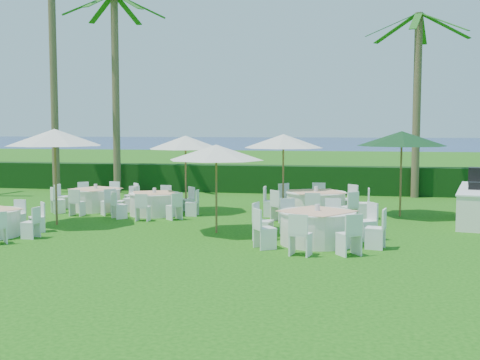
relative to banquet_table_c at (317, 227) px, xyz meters
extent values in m
plane|color=#15510D|center=(-4.23, -0.54, -0.44)|extent=(120.00, 120.00, 0.00)
cube|color=black|center=(-4.23, 11.46, 0.16)|extent=(34.00, 1.00, 1.20)
plane|color=#080F56|center=(-4.23, 101.46, -0.44)|extent=(260.00, 260.00, 0.00)
cube|color=white|center=(-7.68, 0.23, -0.03)|extent=(0.53, 0.53, 0.81)
cube|color=white|center=(-8.52, 0.62, -0.03)|extent=(0.39, 0.39, 0.81)
cube|color=white|center=(-7.36, -0.64, -0.03)|extent=(0.39, 0.39, 0.81)
cylinder|color=white|center=(0.00, 0.00, -0.04)|extent=(1.82, 1.82, 0.79)
cylinder|color=white|center=(0.00, 0.00, 0.36)|extent=(1.89, 1.89, 0.03)
cube|color=#F2B086|center=(0.00, 0.00, 0.39)|extent=(2.04, 2.04, 0.01)
cylinder|color=silver|center=(0.00, 0.00, 0.47)|extent=(0.13, 0.13, 0.17)
cube|color=white|center=(1.18, 0.79, 0.04)|extent=(0.61, 0.61, 0.95)
cube|color=white|center=(0.28, 1.39, 0.04)|extent=(0.52, 0.52, 0.95)
cube|color=white|center=(-0.79, 1.18, 0.04)|extent=(0.61, 0.61, 0.95)
cube|color=white|center=(-1.39, 0.28, 0.04)|extent=(0.52, 0.52, 0.95)
cube|color=white|center=(-1.18, -0.79, 0.04)|extent=(0.61, 0.61, 0.95)
cube|color=white|center=(-0.28, -1.39, 0.04)|extent=(0.52, 0.52, 0.95)
cube|color=white|center=(0.79, -1.18, 0.04)|extent=(0.61, 0.61, 0.95)
cube|color=white|center=(1.39, -0.28, 0.04)|extent=(0.52, 0.52, 0.95)
cylinder|color=white|center=(-7.94, 4.61, -0.07)|extent=(1.66, 1.66, 0.72)
cylinder|color=white|center=(-7.94, 4.61, 0.30)|extent=(1.73, 1.73, 0.03)
cube|color=#F2B086|center=(-7.94, 4.61, 0.32)|extent=(1.79, 1.79, 0.01)
cylinder|color=silver|center=(-7.94, 4.61, 0.41)|extent=(0.12, 0.12, 0.15)
cube|color=white|center=(-6.98, 5.49, 0.00)|extent=(0.57, 0.57, 0.87)
cube|color=white|center=(-7.88, 5.91, 0.00)|extent=(0.42, 0.42, 0.87)
cube|color=white|center=(-8.82, 5.58, 0.00)|extent=(0.57, 0.57, 0.87)
cube|color=white|center=(-9.24, 4.68, 0.00)|extent=(0.42, 0.42, 0.87)
cube|color=white|center=(-8.90, 3.74, 0.00)|extent=(0.57, 0.57, 0.87)
cube|color=white|center=(-8.01, 3.32, 0.00)|extent=(0.42, 0.42, 0.87)
cube|color=white|center=(-7.07, 3.65, 0.00)|extent=(0.57, 0.57, 0.87)
cube|color=white|center=(-6.64, 4.55, 0.00)|extent=(0.42, 0.42, 0.87)
cylinder|color=white|center=(-5.58, 3.96, -0.09)|extent=(1.61, 1.61, 0.70)
cylinder|color=white|center=(-5.58, 3.96, 0.27)|extent=(1.68, 1.68, 0.03)
cube|color=#F2B086|center=(-5.58, 3.96, 0.30)|extent=(1.74, 1.74, 0.01)
cylinder|color=silver|center=(-5.58, 3.96, 0.38)|extent=(0.11, 0.11, 0.15)
cube|color=white|center=(-4.32, 4.02, -0.02)|extent=(0.41, 0.41, 0.84)
cube|color=white|center=(-4.74, 4.89, -0.02)|extent=(0.55, 0.55, 0.84)
cube|color=white|center=(-5.64, 5.21, -0.02)|extent=(0.41, 0.41, 0.84)
cube|color=white|center=(-6.51, 4.80, -0.02)|extent=(0.55, 0.55, 0.84)
cube|color=white|center=(-6.84, 3.89, -0.02)|extent=(0.41, 0.41, 0.84)
cube|color=white|center=(-6.42, 3.02, -0.02)|extent=(0.55, 0.55, 0.84)
cube|color=white|center=(-5.51, 2.70, -0.02)|extent=(0.41, 0.41, 0.84)
cube|color=white|center=(-4.64, 3.11, -0.02)|extent=(0.55, 0.55, 0.84)
cylinder|color=white|center=(-0.33, 4.38, -0.04)|extent=(1.85, 1.85, 0.80)
cylinder|color=white|center=(-0.33, 4.38, 0.38)|extent=(1.92, 1.92, 0.03)
cube|color=#F2B086|center=(-0.33, 4.38, 0.40)|extent=(1.95, 1.95, 0.01)
cylinder|color=silver|center=(-0.33, 4.38, 0.49)|extent=(0.13, 0.13, 0.17)
cube|color=white|center=(1.11, 4.39, 0.04)|extent=(0.45, 0.45, 0.96)
cube|color=white|center=(0.68, 5.41, 0.04)|extent=(0.63, 0.63, 0.96)
cube|color=white|center=(-0.35, 5.82, 0.04)|extent=(0.45, 0.45, 0.96)
cube|color=white|center=(-1.36, 5.39, 0.04)|extent=(0.63, 0.63, 0.96)
cube|color=white|center=(-1.78, 4.37, 0.04)|extent=(0.45, 0.45, 0.96)
cube|color=white|center=(-1.34, 3.35, 0.04)|extent=(0.63, 0.63, 0.96)
cube|color=white|center=(-0.32, 2.94, 0.04)|extent=(0.45, 0.45, 0.96)
cube|color=white|center=(0.70, 3.37, 0.04)|extent=(0.63, 0.63, 0.96)
cylinder|color=brown|center=(-7.76, 1.49, 0.92)|extent=(0.07, 0.07, 2.72)
cone|color=silver|center=(-7.76, 1.49, 2.15)|extent=(2.82, 2.82, 0.49)
sphere|color=brown|center=(-7.76, 1.49, 2.32)|extent=(0.11, 0.11, 0.11)
cylinder|color=brown|center=(-2.80, 1.06, 0.72)|extent=(0.06, 0.06, 2.32)
cone|color=silver|center=(-2.80, 1.06, 1.77)|extent=(2.61, 2.61, 0.42)
sphere|color=brown|center=(-2.80, 1.06, 1.91)|extent=(0.09, 0.09, 0.09)
cylinder|color=brown|center=(-4.75, 4.81, 0.81)|extent=(0.06, 0.06, 2.50)
cone|color=silver|center=(-4.75, 4.81, 1.94)|extent=(2.55, 2.55, 0.45)
sphere|color=brown|center=(-4.75, 4.81, 2.09)|extent=(0.10, 0.10, 0.10)
cylinder|color=brown|center=(-1.49, 5.24, 0.84)|extent=(0.06, 0.06, 2.55)
cone|color=silver|center=(-1.49, 5.24, 1.98)|extent=(2.65, 2.65, 0.46)
sphere|color=brown|center=(-1.49, 5.24, 2.14)|extent=(0.10, 0.10, 0.10)
cylinder|color=brown|center=(2.33, 5.20, 0.89)|extent=(0.06, 0.06, 2.65)
cone|color=#0F3918|center=(2.33, 5.20, 2.08)|extent=(2.85, 2.85, 0.48)
sphere|color=brown|center=(2.33, 5.20, 2.25)|extent=(0.11, 0.11, 0.11)
cube|color=white|center=(4.49, 4.54, 0.06)|extent=(1.73, 4.47, 0.99)
cube|color=white|center=(4.49, 4.54, 0.57)|extent=(1.79, 4.54, 0.04)
cube|color=black|center=(4.75, 5.83, 0.87)|extent=(0.60, 0.69, 0.55)
cube|color=black|center=(4.41, 4.11, 0.70)|extent=(0.45, 0.45, 0.22)
cylinder|color=brown|center=(-12.17, 9.77, 5.27)|extent=(0.32, 0.32, 11.40)
cylinder|color=brown|center=(-9.51, 10.27, 3.88)|extent=(0.32, 0.32, 8.64)
cube|color=#185615|center=(-8.48, 10.66, 7.71)|extent=(2.16, 1.06, 1.00)
cube|color=#185615|center=(-9.34, 11.35, 7.71)|extent=(0.61, 2.22, 1.00)
cube|color=#185615|center=(-10.36, 10.95, 7.71)|extent=(1.90, 1.60, 1.00)
cube|color=#185615|center=(-10.53, 9.87, 7.71)|extent=(2.16, 1.06, 1.00)
cube|color=#185615|center=(-9.67, 9.18, 7.71)|extent=(0.61, 2.22, 1.00)
cube|color=#185615|center=(-8.65, 9.58, 7.71)|extent=(1.90, 1.60, 1.00)
cylinder|color=brown|center=(3.27, 10.76, 3.30)|extent=(0.32, 0.32, 7.46)
cube|color=#185615|center=(4.31, 11.12, 6.54)|extent=(2.18, 0.98, 1.00)
cube|color=#185615|center=(3.48, 11.84, 6.54)|extent=(0.70, 2.22, 1.00)
cube|color=#185615|center=(2.45, 11.48, 6.54)|extent=(1.85, 1.66, 1.00)
cube|color=#185615|center=(2.24, 10.41, 6.54)|extent=(2.18, 0.98, 1.00)
cube|color=#185615|center=(3.06, 9.69, 6.54)|extent=(0.70, 2.22, 1.00)
cube|color=#185615|center=(4.10, 10.04, 6.54)|extent=(1.85, 1.66, 1.00)
camera|label=1|loc=(0.95, -14.73, 2.43)|focal=45.00mm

